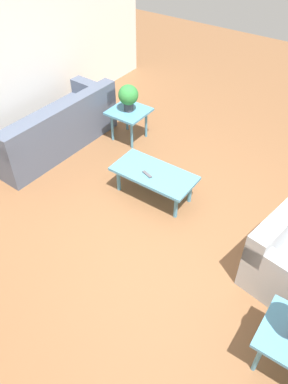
% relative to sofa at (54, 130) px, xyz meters
% --- Properties ---
extents(ground_plane, '(14.00, 14.00, 0.00)m').
position_rel_sofa_xyz_m(ground_plane, '(-2.30, 0.51, -0.31)').
color(ground_plane, brown).
extents(sofa, '(0.86, 2.12, 0.80)m').
position_rel_sofa_xyz_m(sofa, '(0.00, 0.00, 0.00)').
color(sofa, '#4C566B').
rests_on(sofa, ground_plane).
extents(coffee_table, '(1.08, 0.53, 0.39)m').
position_rel_sofa_xyz_m(coffee_table, '(-1.87, 0.06, 0.04)').
color(coffee_table, teal).
rests_on(coffee_table, ground_plane).
extents(side_table_plant, '(0.56, 0.56, 0.50)m').
position_rel_sofa_xyz_m(side_table_plant, '(-0.79, -0.85, 0.12)').
color(side_table_plant, teal).
rests_on(side_table_plant, ground_plane).
extents(potted_plant, '(0.30, 0.30, 0.41)m').
position_rel_sofa_xyz_m(potted_plant, '(-0.79, -0.85, 0.44)').
color(potted_plant, '#333338').
rests_on(potted_plant, side_table_plant).
extents(remote_control, '(0.16, 0.09, 0.02)m').
position_rel_sofa_xyz_m(remote_control, '(-1.83, 0.16, 0.09)').
color(remote_control, '#4C4C51').
rests_on(remote_control, coffee_table).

